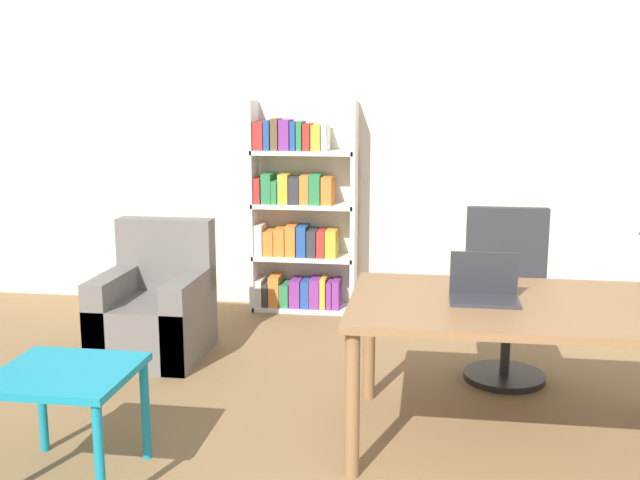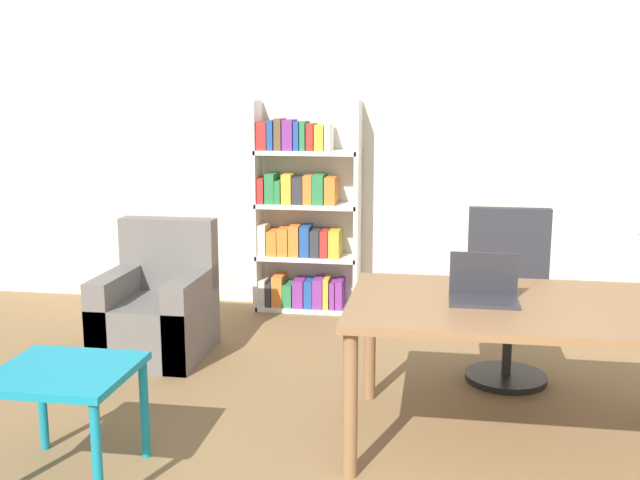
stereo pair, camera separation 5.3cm
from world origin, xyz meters
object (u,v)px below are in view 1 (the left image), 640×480
(laptop, at_px, (484,290))
(side_table_blue, at_px, (65,387))
(armchair, at_px, (155,313))
(bookshelf, at_px, (298,220))
(desk, at_px, (519,318))
(office_chair, at_px, (506,302))

(laptop, bearing_deg, side_table_blue, -159.68)
(armchair, height_order, bookshelf, bookshelf)
(laptop, bearing_deg, desk, -1.12)
(desk, relative_size, side_table_blue, 2.78)
(side_table_blue, distance_m, armchair, 1.75)
(office_chair, height_order, bookshelf, bookshelf)
(side_table_blue, bearing_deg, desk, 18.63)
(laptop, bearing_deg, bookshelf, 120.93)
(bookshelf, bearing_deg, side_table_blue, -100.52)
(laptop, xyz_separation_m, office_chair, (0.21, 0.97, -0.32))
(side_table_blue, height_order, bookshelf, bookshelf)
(armchair, bearing_deg, bookshelf, 57.82)
(desk, relative_size, office_chair, 1.59)
(armchair, bearing_deg, laptop, -25.49)
(laptop, height_order, side_table_blue, laptop)
(office_chair, bearing_deg, side_table_blue, -141.58)
(laptop, bearing_deg, office_chair, 77.69)
(desk, distance_m, office_chair, 1.00)
(laptop, xyz_separation_m, side_table_blue, (-1.91, -0.71, -0.34))
(armchair, bearing_deg, office_chair, -1.07)
(office_chair, xyz_separation_m, side_table_blue, (-2.12, -1.68, -0.03))
(side_table_blue, relative_size, armchair, 0.67)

